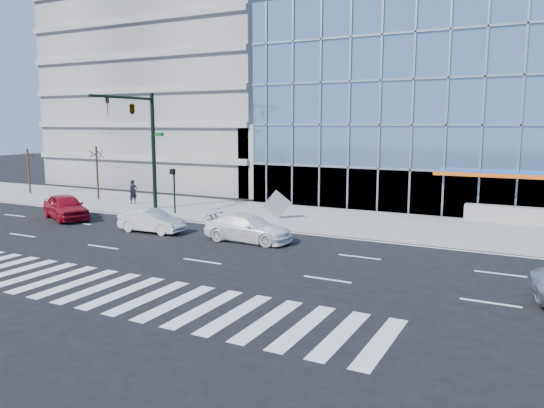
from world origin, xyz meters
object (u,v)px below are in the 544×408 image
(street_tree_near, at_px, (96,153))
(white_sedan, at_px, (152,221))
(traffic_signal, at_px, (139,122))
(red_sedan, at_px, (66,207))
(ped_signal_post, at_px, (174,184))
(pedestrian, at_px, (133,192))
(tilted_panel, at_px, (277,204))
(street_tree_far, at_px, (28,155))
(white_suv, at_px, (248,228))

(street_tree_near, relative_size, white_sedan, 1.09)
(traffic_signal, relative_size, red_sedan, 1.70)
(ped_signal_post, xyz_separation_m, pedestrian, (-5.36, 1.98, -1.09))
(ped_signal_post, height_order, white_sedan, ped_signal_post)
(ped_signal_post, bearing_deg, red_sedan, -141.27)
(traffic_signal, bearing_deg, pedestrian, 140.52)
(ped_signal_post, xyz_separation_m, tilted_panel, (6.98, 1.45, -1.08))
(street_tree_far, height_order, white_suv, street_tree_far)
(traffic_signal, height_order, ped_signal_post, traffic_signal)
(ped_signal_post, bearing_deg, pedestrian, 159.71)
(white_suv, xyz_separation_m, white_sedan, (-6.00, -0.51, -0.06))
(street_tree_near, distance_m, white_suv, 19.34)
(traffic_signal, height_order, red_sedan, traffic_signal)
(ped_signal_post, bearing_deg, white_suv, -28.21)
(red_sedan, distance_m, pedestrian, 6.28)
(street_tree_near, relative_size, pedestrian, 2.36)
(white_sedan, xyz_separation_m, pedestrian, (-7.62, 6.93, 0.41))
(street_tree_near, distance_m, white_sedan, 14.30)
(traffic_signal, bearing_deg, ped_signal_post, 8.52)
(street_tree_far, relative_size, tilted_panel, 2.98)
(street_tree_near, relative_size, red_sedan, 0.90)
(pedestrian, bearing_deg, white_sedan, -117.57)
(white_sedan, distance_m, pedestrian, 10.31)
(red_sedan, bearing_deg, traffic_signal, -11.20)
(ped_signal_post, relative_size, street_tree_far, 0.78)
(tilted_panel, bearing_deg, white_suv, -104.98)
(street_tree_far, height_order, white_sedan, street_tree_far)
(street_tree_far, xyz_separation_m, pedestrian, (12.14, -0.58, -2.40))
(street_tree_near, height_order, pedestrian, street_tree_near)
(ped_signal_post, bearing_deg, tilted_panel, 11.76)
(red_sedan, relative_size, pedestrian, 2.63)
(traffic_signal, distance_m, street_tree_near, 7.96)
(tilted_panel, bearing_deg, traffic_signal, 163.57)
(white_suv, distance_m, tilted_panel, 6.04)
(ped_signal_post, distance_m, pedestrian, 5.81)
(traffic_signal, relative_size, white_sedan, 2.06)
(red_sedan, xyz_separation_m, tilted_panel, (12.33, 5.75, 0.26))
(ped_signal_post, relative_size, street_tree_near, 0.71)
(street_tree_near, bearing_deg, tilted_panel, -3.84)
(street_tree_far, bearing_deg, white_sedan, -20.79)
(ped_signal_post, distance_m, street_tree_far, 17.73)
(street_tree_near, bearing_deg, traffic_signal, -22.71)
(street_tree_far, xyz_separation_m, white_suv, (25.77, -6.99, -2.75))
(ped_signal_post, height_order, pedestrian, ped_signal_post)
(street_tree_far, distance_m, pedestrian, 12.39)
(red_sedan, height_order, pedestrian, pedestrian)
(street_tree_far, bearing_deg, traffic_signal, -11.05)
(white_suv, xyz_separation_m, red_sedan, (-13.62, 0.14, 0.11))
(ped_signal_post, distance_m, tilted_panel, 7.21)
(street_tree_near, xyz_separation_m, red_sedan, (4.15, -6.85, -2.98))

